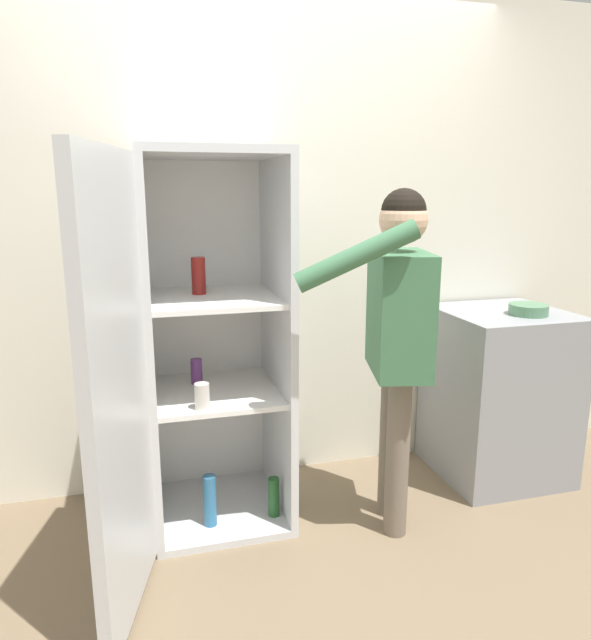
{
  "coord_description": "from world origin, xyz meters",
  "views": [
    {
      "loc": [
        -0.63,
        -1.94,
        1.55
      ],
      "look_at": [
        0.06,
        0.61,
        0.94
      ],
      "focal_mm": 32.0,
      "sensor_mm": 36.0,
      "label": 1
    }
  ],
  "objects": [
    {
      "name": "bowl",
      "position": [
        1.28,
        0.51,
        0.95
      ],
      "size": [
        0.2,
        0.2,
        0.05
      ],
      "color": "#517F5B",
      "rests_on": "counter"
    },
    {
      "name": "counter",
      "position": [
        1.22,
        0.61,
        0.46
      ],
      "size": [
        0.64,
        0.63,
        0.92
      ],
      "color": "gray",
      "rests_on": "ground_plane"
    },
    {
      "name": "refrigerator",
      "position": [
        -0.42,
        0.52,
        0.85
      ],
      "size": [
        0.82,
        1.25,
        1.72
      ],
      "color": "silver",
      "rests_on": "ground_plane"
    },
    {
      "name": "ground_plane",
      "position": [
        0.0,
        0.0,
        0.0
      ],
      "size": [
        12.0,
        12.0,
        0.0
      ],
      "primitive_type": "plane",
      "color": "#7A664C"
    },
    {
      "name": "person",
      "position": [
        0.44,
        0.29,
        0.99
      ],
      "size": [
        0.68,
        0.53,
        1.56
      ],
      "color": "#726656",
      "rests_on": "ground_plane"
    },
    {
      "name": "wall_back",
      "position": [
        0.0,
        0.98,
        1.27
      ],
      "size": [
        7.0,
        0.06,
        2.55
      ],
      "color": "silver",
      "rests_on": "ground_plane"
    }
  ]
}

